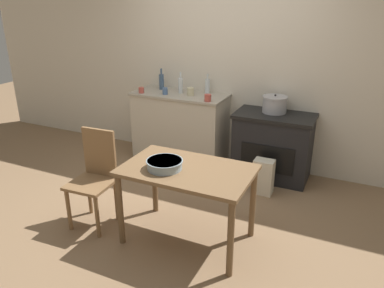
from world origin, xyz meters
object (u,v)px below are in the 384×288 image
object	(u,v)px
work_table	(187,179)
flour_sack	(263,177)
bottle_mid_left	(181,85)
cup_center_right	(190,92)
stove	(273,146)
cup_mid_right	(165,91)
mixing_bowl_large	(165,164)
cup_center_left	(208,98)
bottle_far_left	(207,86)
cup_center	(141,90)
bottle_left	(162,81)
stock_pot	(275,104)
chair	(95,176)

from	to	relation	value
work_table	flour_sack	size ratio (longest dim) A/B	2.77
work_table	bottle_mid_left	world-z (taller)	bottle_mid_left
cup_center_right	stove	bearing A→B (deg)	2.42
cup_center_right	cup_mid_right	distance (m)	0.34
mixing_bowl_large	cup_center_left	xyz separation A→B (m)	(-0.23, 1.51, 0.21)
bottle_far_left	cup_mid_right	distance (m)	0.56
work_table	cup_center_right	world-z (taller)	cup_center_right
cup_center	cup_mid_right	distance (m)	0.33
stove	mixing_bowl_large	bearing A→B (deg)	-107.93
stove	bottle_left	size ratio (longest dim) A/B	3.36
mixing_bowl_large	cup_center_right	distance (m)	1.79
bottle_mid_left	cup_mid_right	world-z (taller)	bottle_mid_left
bottle_mid_left	cup_center_right	bearing A→B (deg)	-19.35
bottle_left	work_table	bearing A→B (deg)	-54.81
stock_pot	mixing_bowl_large	distance (m)	1.89
bottle_left	cup_center_right	distance (m)	0.53
stove	bottle_far_left	distance (m)	1.16
chair	cup_mid_right	world-z (taller)	cup_mid_right
cup_center_left	bottle_mid_left	bearing A→B (deg)	154.16
work_table	cup_center_left	size ratio (longest dim) A/B	13.29
bottle_far_left	cup_center	world-z (taller)	bottle_far_left
work_table	flour_sack	bearing A→B (deg)	70.87
stove	work_table	size ratio (longest dim) A/B	0.83
stock_pot	cup_mid_right	world-z (taller)	stock_pot
bottle_far_left	cup_mid_right	size ratio (longest dim) A/B	2.89
mixing_bowl_large	cup_center_right	bearing A→B (deg)	107.90
flour_sack	cup_center	size ratio (longest dim) A/B	5.52
bottle_left	cup_center	xyz separation A→B (m)	(-0.14, -0.30, -0.07)
flour_sack	bottle_mid_left	world-z (taller)	bottle_mid_left
stove	cup_center	xyz separation A→B (m)	(-1.75, -0.20, 0.57)
work_table	cup_mid_right	world-z (taller)	cup_mid_right
flour_sack	cup_center_right	distance (m)	1.44
stove	bottle_far_left	size ratio (longest dim) A/B	3.72
stock_pot	cup_center_left	distance (m)	0.81
stove	cup_center_right	distance (m)	1.25
mixing_bowl_large	cup_mid_right	distance (m)	1.83
stove	bottle_left	xyz separation A→B (m)	(-1.61, 0.10, 0.64)
stove	work_table	bearing A→B (deg)	-103.12
stove	bottle_far_left	xyz separation A→B (m)	(-0.96, 0.16, 0.63)
cup_mid_right	cup_center	bearing A→B (deg)	-168.23
flour_sack	cup_center_right	world-z (taller)	cup_center_right
stove	chair	world-z (taller)	chair
work_table	bottle_far_left	bearing A→B (deg)	107.60
work_table	stock_pot	xyz separation A→B (m)	(0.35, 1.72, 0.30)
stock_pot	bottle_left	xyz separation A→B (m)	(-1.58, 0.03, 0.13)
flour_sack	work_table	bearing A→B (deg)	-109.13
stock_pot	bottle_mid_left	xyz separation A→B (m)	(-1.24, -0.06, 0.13)
cup_center_right	bottle_far_left	bearing A→B (deg)	54.46
bottle_mid_left	cup_center_left	bearing A→B (deg)	-25.84
bottle_far_left	bottle_left	size ratio (longest dim) A/B	0.90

